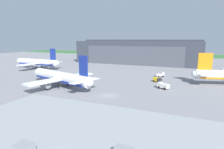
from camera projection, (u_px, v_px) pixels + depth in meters
name	position (u px, v px, depth m)	size (l,w,h in m)	color
ground_plane	(109.00, 96.00, 63.69)	(440.00, 440.00, 0.00)	gray
grass_field_strip	(169.00, 55.00, 233.20)	(440.00, 56.00, 0.08)	#376E38
maintenance_hangar	(139.00, 52.00, 155.81)	(97.00, 41.38, 18.91)	#383D47
airliner_near_left	(61.00, 77.00, 75.40)	(35.00, 30.43, 13.42)	white
airliner_far_left	(37.00, 62.00, 122.34)	(35.95, 28.88, 13.41)	white
fuel_bowser	(160.00, 75.00, 95.13)	(4.69, 4.57, 2.43)	silver
stair_truck	(157.00, 80.00, 83.83)	(4.10, 3.49, 1.95)	#2D2D33
baggage_tug	(163.00, 86.00, 72.40)	(4.84, 3.79, 2.44)	white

